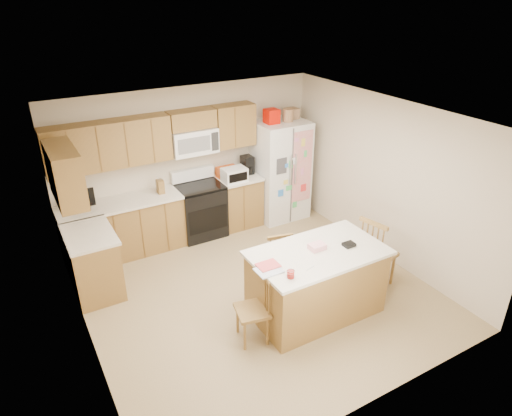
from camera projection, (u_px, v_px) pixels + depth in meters
ground at (257, 291)px, 6.49m from camera, size 4.50×4.50×0.00m
room_shell at (257, 200)px, 5.85m from camera, size 4.60×4.60×2.52m
cabinetry at (144, 201)px, 7.04m from camera, size 3.36×1.56×2.15m
stove at (200, 209)px, 7.78m from camera, size 0.76×0.65×1.13m
refrigerator at (280, 169)px, 8.24m from camera, size 0.90×0.79×2.04m
island at (316, 282)px, 5.88m from camera, size 1.76×1.00×1.02m
windsor_chair_left at (254, 310)px, 5.44m from camera, size 0.45×0.46×0.92m
windsor_chair_back at (276, 260)px, 6.45m from camera, size 0.46×0.45×0.89m
windsor_chair_right at (376, 254)px, 6.43m from camera, size 0.53×0.55×1.08m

